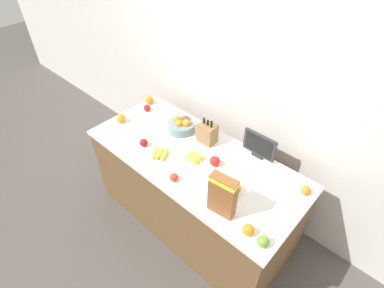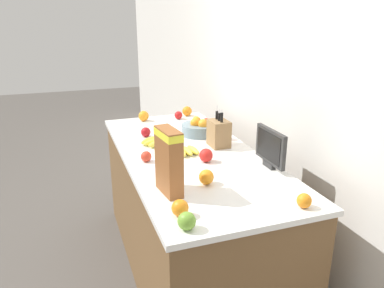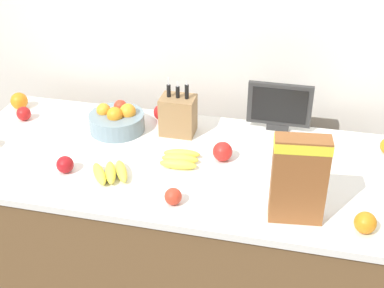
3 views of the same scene
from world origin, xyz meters
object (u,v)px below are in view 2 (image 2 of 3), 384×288
(knife_block, at_px, (219,133))
(apple_near_bananas, at_px, (146,157))
(apple_front, at_px, (226,134))
(orange_mid_right, at_px, (304,201))
(banana_bunch_left, at_px, (187,151))
(apple_leftmost, at_px, (146,132))
(cereal_box, at_px, (169,159))
(fruit_bowl, at_px, (199,128))
(apple_by_knife_block, at_px, (178,115))
(orange_front_right, at_px, (206,177))
(banana_bunch_right, at_px, (153,142))
(apple_rear, at_px, (187,221))
(apple_middle, at_px, (206,155))
(small_monitor, at_px, (270,147))
(orange_back_center, at_px, (187,111))
(orange_front_center, at_px, (180,208))
(orange_front_left, at_px, (144,116))

(knife_block, xyz_separation_m, apple_near_bananas, (0.12, -0.52, -0.06))
(apple_front, distance_m, orange_mid_right, 1.02)
(banana_bunch_left, relative_size, apple_leftmost, 2.33)
(cereal_box, relative_size, fruit_bowl, 1.31)
(apple_by_knife_block, distance_m, orange_front_right, 1.29)
(apple_by_knife_block, bearing_deg, fruit_bowl, 1.53)
(knife_block, height_order, cereal_box, cereal_box)
(apple_near_bananas, relative_size, orange_mid_right, 0.94)
(cereal_box, distance_m, banana_bunch_right, 0.75)
(knife_block, height_order, apple_rear, knife_block)
(apple_leftmost, bearing_deg, apple_middle, 21.31)
(apple_rear, bearing_deg, orange_front_right, 148.19)
(banana_bunch_right, relative_size, apple_leftmost, 2.78)
(banana_bunch_right, bearing_deg, cereal_box, -7.46)
(apple_front, height_order, apple_rear, same)
(small_monitor, relative_size, banana_bunch_right, 1.49)
(knife_block, bearing_deg, apple_middle, -37.78)
(knife_block, distance_m, apple_front, 0.16)
(fruit_bowl, bearing_deg, orange_back_center, 170.42)
(apple_middle, relative_size, orange_front_center, 1.07)
(orange_mid_right, relative_size, orange_back_center, 0.83)
(apple_near_bananas, bearing_deg, cereal_box, 2.31)
(banana_bunch_right, bearing_deg, apple_near_bananas, -21.49)
(small_monitor, distance_m, apple_by_knife_block, 1.19)
(apple_by_knife_block, bearing_deg, orange_mid_right, 2.88)
(apple_middle, xyz_separation_m, apple_front, (-0.34, 0.29, -0.00))
(apple_leftmost, height_order, orange_back_center, orange_back_center)
(apple_by_knife_block, height_order, orange_front_left, orange_front_left)
(small_monitor, distance_m, apple_middle, 0.38)
(orange_front_right, distance_m, orange_front_left, 1.30)
(knife_block, distance_m, apple_rear, 1.05)
(orange_front_right, height_order, orange_mid_right, orange_front_right)
(apple_rear, bearing_deg, knife_block, 149.63)
(apple_middle, bearing_deg, banana_bunch_right, -151.14)
(cereal_box, bearing_deg, banana_bunch_left, 145.20)
(orange_front_left, bearing_deg, banana_bunch_right, -6.51)
(small_monitor, distance_m, orange_front_center, 0.75)
(banana_bunch_left, xyz_separation_m, apple_near_bananas, (0.04, -0.27, 0.01))
(apple_rear, height_order, orange_front_right, orange_front_right)
(orange_front_left, distance_m, orange_back_center, 0.39)
(apple_leftmost, height_order, orange_front_right, orange_front_right)
(knife_block, bearing_deg, orange_front_center, -33.44)
(cereal_box, relative_size, apple_near_bananas, 5.06)
(banana_bunch_left, distance_m, apple_by_knife_block, 0.83)
(orange_mid_right, height_order, orange_front_left, orange_front_left)
(fruit_bowl, relative_size, banana_bunch_right, 1.30)
(small_monitor, xyz_separation_m, orange_mid_right, (0.47, -0.10, -0.09))
(apple_rear, bearing_deg, cereal_box, 175.53)
(banana_bunch_left, bearing_deg, apple_rear, -18.73)
(banana_bunch_left, bearing_deg, orange_back_center, 161.28)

